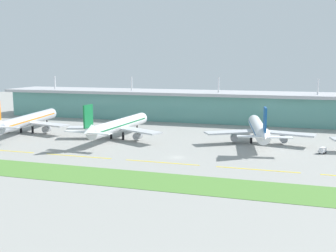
% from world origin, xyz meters
% --- Properties ---
extents(ground_plane, '(600.00, 600.00, 0.00)m').
position_xyz_m(ground_plane, '(0.00, 0.00, 0.00)').
color(ground_plane, gray).
extents(terminal_building, '(288.00, 34.00, 27.04)m').
position_xyz_m(terminal_building, '(-0.00, 99.76, 9.22)').
color(terminal_building, '#5B9E93').
rests_on(terminal_building, ground).
extents(airliner_nearest, '(48.27, 64.92, 18.90)m').
position_xyz_m(airliner_nearest, '(-88.10, 30.08, 6.45)').
color(airliner_nearest, '#ADB2BC').
rests_on(airliner_nearest, ground).
extents(airliner_near_middle, '(48.67, 61.48, 18.90)m').
position_xyz_m(airliner_near_middle, '(-36.36, 27.89, 6.45)').
color(airliner_near_middle, silver).
rests_on(airliner_near_middle, ground).
extents(airliner_far_middle, '(48.20, 58.51, 18.90)m').
position_xyz_m(airliner_far_middle, '(27.95, 36.92, 6.44)').
color(airliner_far_middle, white).
rests_on(airliner_far_middle, ground).
extents(taxiway_stripe_west, '(28.00, 0.70, 0.04)m').
position_xyz_m(taxiway_stripe_west, '(-71.00, -9.34, 0.02)').
color(taxiway_stripe_west, yellow).
rests_on(taxiway_stripe_west, ground).
extents(taxiway_stripe_mid_west, '(28.00, 0.70, 0.04)m').
position_xyz_m(taxiway_stripe_mid_west, '(-37.00, -9.34, 0.02)').
color(taxiway_stripe_mid_west, yellow).
rests_on(taxiway_stripe_mid_west, ground).
extents(taxiway_stripe_centre, '(28.00, 0.70, 0.04)m').
position_xyz_m(taxiway_stripe_centre, '(-3.00, -9.34, 0.02)').
color(taxiway_stripe_centre, yellow).
rests_on(taxiway_stripe_centre, ground).
extents(taxiway_stripe_mid_east, '(28.00, 0.70, 0.04)m').
position_xyz_m(taxiway_stripe_mid_east, '(31.00, -9.34, 0.02)').
color(taxiway_stripe_mid_east, yellow).
rests_on(taxiway_stripe_mid_east, ground).
extents(grass_verge, '(300.00, 18.00, 0.10)m').
position_xyz_m(grass_verge, '(0.00, -31.67, 0.05)').
color(grass_verge, '#518438').
rests_on(grass_verge, ground).
extents(baggage_cart, '(3.22, 4.02, 2.48)m').
position_xyz_m(baggage_cart, '(54.14, 22.83, 1.26)').
color(baggage_cart, silver).
rests_on(baggage_cart, ground).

